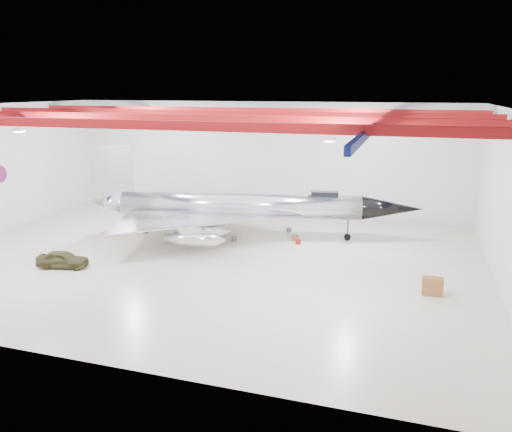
% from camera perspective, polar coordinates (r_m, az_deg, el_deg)
% --- Properties ---
extents(floor, '(40.00, 40.00, 0.00)m').
position_cam_1_polar(floor, '(37.35, -5.98, -4.82)').
color(floor, beige).
rests_on(floor, ground).
extents(wall_back, '(40.00, 0.00, 40.00)m').
position_cam_1_polar(wall_back, '(49.85, 0.68, 6.62)').
color(wall_back, silver).
rests_on(wall_back, floor).
extents(wall_right, '(0.00, 30.00, 30.00)m').
position_cam_1_polar(wall_right, '(33.54, 26.99, 1.21)').
color(wall_right, silver).
rests_on(wall_right, floor).
extents(ceiling, '(40.00, 40.00, 0.00)m').
position_cam_1_polar(ceiling, '(35.31, -6.46, 12.29)').
color(ceiling, '#0A0F38').
rests_on(ceiling, wall_back).
extents(ceiling_structure, '(39.50, 29.50, 1.08)m').
position_cam_1_polar(ceiling_structure, '(35.34, -6.42, 11.19)').
color(ceiling_structure, maroon).
rests_on(ceiling_structure, ceiling).
extents(wall_roundel, '(0.10, 1.50, 1.50)m').
position_cam_1_polar(wall_roundel, '(48.91, -27.23, 4.28)').
color(wall_roundel, '#B21414').
rests_on(wall_roundel, wall_left).
extents(jet_aircraft, '(27.70, 18.86, 7.62)m').
position_cam_1_polar(jet_aircraft, '(41.64, -1.92, 0.85)').
color(jet_aircraft, silver).
rests_on(jet_aircraft, floor).
extents(jeep, '(3.75, 2.17, 1.20)m').
position_cam_1_polar(jeep, '(37.67, -21.24, -4.63)').
color(jeep, '#3D3C1E').
rests_on(jeep, floor).
extents(desk, '(1.23, 0.63, 1.12)m').
position_cam_1_polar(desk, '(32.46, 19.52, -7.58)').
color(desk, brown).
rests_on(desk, floor).
extents(crate_ply, '(0.57, 0.51, 0.33)m').
position_cam_1_polar(crate_ply, '(44.61, -12.53, -1.67)').
color(crate_ply, olive).
rests_on(crate_ply, floor).
extents(toolbox_red, '(0.45, 0.40, 0.27)m').
position_cam_1_polar(toolbox_red, '(43.81, -5.62, -1.72)').
color(toolbox_red, '#A21016').
rests_on(toolbox_red, floor).
extents(engine_drum, '(0.60, 0.60, 0.41)m').
position_cam_1_polar(engine_drum, '(41.07, -2.52, -2.66)').
color(engine_drum, '#59595B').
rests_on(engine_drum, floor).
extents(parts_bin, '(0.61, 0.51, 0.39)m').
position_cam_1_polar(parts_bin, '(41.59, 4.49, -2.49)').
color(parts_bin, olive).
rests_on(parts_bin, floor).
extents(crate_small, '(0.44, 0.40, 0.25)m').
position_cam_1_polar(crate_small, '(47.57, -10.51, -0.61)').
color(crate_small, '#59595B').
rests_on(crate_small, floor).
extents(tool_chest, '(0.52, 0.52, 0.39)m').
position_cam_1_polar(tool_chest, '(40.58, 4.85, -2.93)').
color(tool_chest, '#A21016').
rests_on(tool_chest, floor).
extents(oil_barrel, '(0.66, 0.55, 0.43)m').
position_cam_1_polar(oil_barrel, '(44.17, -5.49, -1.48)').
color(oil_barrel, olive).
rests_on(oil_barrel, floor).
extents(spares_box, '(0.46, 0.46, 0.40)m').
position_cam_1_polar(spares_box, '(43.86, 3.77, -1.58)').
color(spares_box, '#59595B').
rests_on(spares_box, floor).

